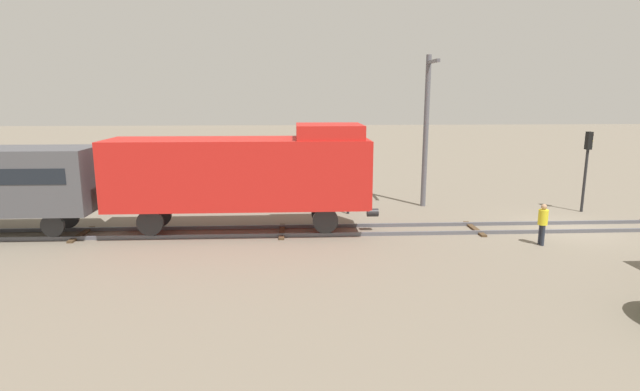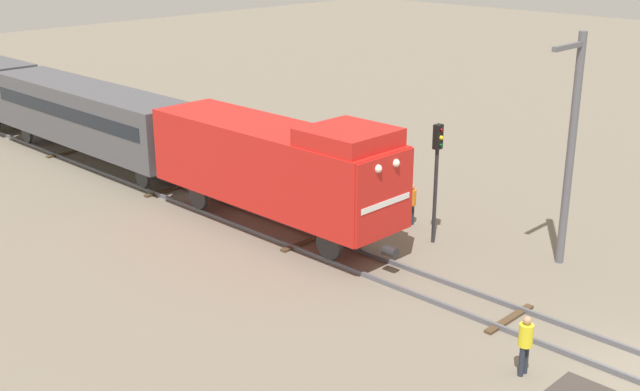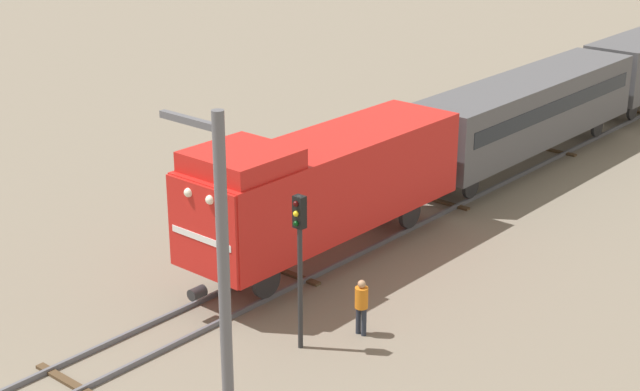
{
  "view_description": "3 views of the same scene",
  "coord_description": "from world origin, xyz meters",
  "px_view_note": "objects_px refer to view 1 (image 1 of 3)",
  "views": [
    {
      "loc": [
        -21.38,
        12.48,
        6.02
      ],
      "look_at": [
        -0.69,
        11.39,
        1.8
      ],
      "focal_mm": 28.0,
      "sensor_mm": 36.0,
      "label": 1
    },
    {
      "loc": [
        -19.38,
        -6.62,
        11.35
      ],
      "look_at": [
        -1.45,
        10.89,
        2.75
      ],
      "focal_mm": 45.0,
      "sensor_mm": 36.0,
      "label": 2
    },
    {
      "loc": [
        19.58,
        -8.15,
        13.49
      ],
      "look_at": [
        0.71,
        13.67,
        2.76
      ],
      "focal_mm": 55.0,
      "sensor_mm": 36.0,
      "label": 3
    }
  ],
  "objects_px": {
    "worker_by_signal": "(314,192)",
    "traffic_signal_near": "(587,157)",
    "traffic_signal_mid": "(349,153)",
    "locomotive": "(244,171)",
    "worker_near_track": "(543,221)",
    "catenary_mast": "(426,128)"
  },
  "relations": [
    {
      "from": "worker_by_signal",
      "to": "traffic_signal_near",
      "type": "bearing_deg",
      "value": -70.71
    },
    {
      "from": "traffic_signal_near",
      "to": "traffic_signal_mid",
      "type": "relative_size",
      "value": 0.92
    },
    {
      "from": "locomotive",
      "to": "worker_near_track",
      "type": "relative_size",
      "value": 6.82
    },
    {
      "from": "traffic_signal_mid",
      "to": "catenary_mast",
      "type": "bearing_deg",
      "value": -70.28
    },
    {
      "from": "traffic_signal_near",
      "to": "catenary_mast",
      "type": "height_order",
      "value": "catenary_mast"
    },
    {
      "from": "traffic_signal_mid",
      "to": "worker_near_track",
      "type": "distance_m",
      "value": 9.52
    },
    {
      "from": "traffic_signal_near",
      "to": "traffic_signal_mid",
      "type": "bearing_deg",
      "value": 89.06
    },
    {
      "from": "traffic_signal_mid",
      "to": "worker_by_signal",
      "type": "relative_size",
      "value": 2.65
    },
    {
      "from": "traffic_signal_near",
      "to": "worker_by_signal",
      "type": "bearing_deg",
      "value": 85.89
    },
    {
      "from": "worker_near_track",
      "to": "catenary_mast",
      "type": "xyz_separation_m",
      "value": [
        7.34,
        2.96,
        3.27
      ]
    },
    {
      "from": "traffic_signal_mid",
      "to": "locomotive",
      "type": "bearing_deg",
      "value": 124.74
    },
    {
      "from": "traffic_signal_near",
      "to": "worker_by_signal",
      "type": "xyz_separation_m",
      "value": [
        1.0,
        13.93,
        -1.89
      ]
    },
    {
      "from": "worker_by_signal",
      "to": "traffic_signal_mid",
      "type": "bearing_deg",
      "value": -91.74
    },
    {
      "from": "traffic_signal_near",
      "to": "locomotive",
      "type": "bearing_deg",
      "value": 100.58
    },
    {
      "from": "worker_near_track",
      "to": "worker_by_signal",
      "type": "height_order",
      "value": "same"
    },
    {
      "from": "locomotive",
      "to": "traffic_signal_mid",
      "type": "height_order",
      "value": "locomotive"
    },
    {
      "from": "worker_near_track",
      "to": "catenary_mast",
      "type": "height_order",
      "value": "catenary_mast"
    },
    {
      "from": "worker_by_signal",
      "to": "catenary_mast",
      "type": "height_order",
      "value": "catenary_mast"
    },
    {
      "from": "locomotive",
      "to": "traffic_signal_near",
      "type": "xyz_separation_m",
      "value": [
        3.2,
        -17.12,
        0.12
      ]
    },
    {
      "from": "traffic_signal_near",
      "to": "worker_near_track",
      "type": "bearing_deg",
      "value": 138.38
    },
    {
      "from": "locomotive",
      "to": "worker_by_signal",
      "type": "height_order",
      "value": "locomotive"
    },
    {
      "from": "locomotive",
      "to": "traffic_signal_mid",
      "type": "xyz_separation_m",
      "value": [
        3.4,
        -4.9,
        0.34
      ]
    }
  ]
}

